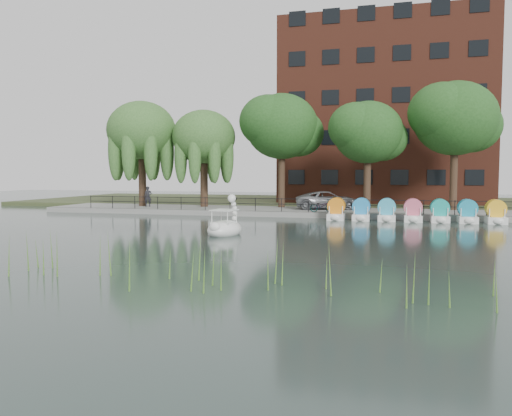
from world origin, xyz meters
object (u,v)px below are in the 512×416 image
at_px(minivan, 328,199).
at_px(bicycle, 322,205).
at_px(swan_boat, 225,226).
at_px(pedestrian, 148,195).

bearing_deg(minivan, bicycle, 166.39).
distance_m(minivan, swan_boat, 15.01).
xyz_separation_m(bicycle, pedestrian, (-14.92, 1.92, 0.49)).
bearing_deg(swan_boat, bicycle, 82.39).
relative_size(bicycle, swan_boat, 0.63).
distance_m(minivan, bicycle, 3.00).
relative_size(minivan, bicycle, 3.41).
height_order(minivan, bicycle, minivan).
xyz_separation_m(minivan, bicycle, (-0.12, -2.98, -0.32)).
height_order(pedestrian, swan_boat, pedestrian).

